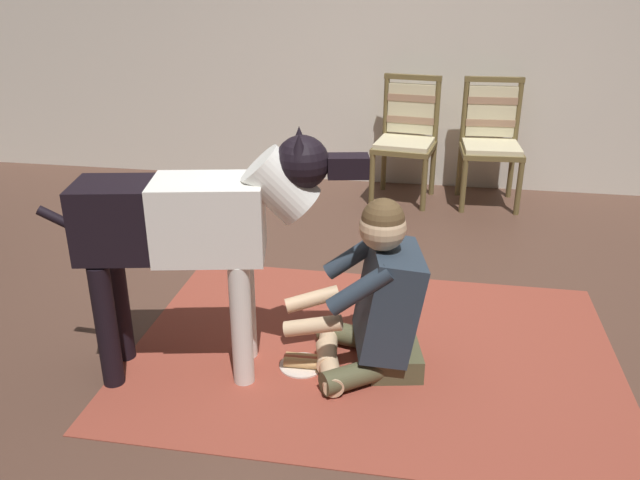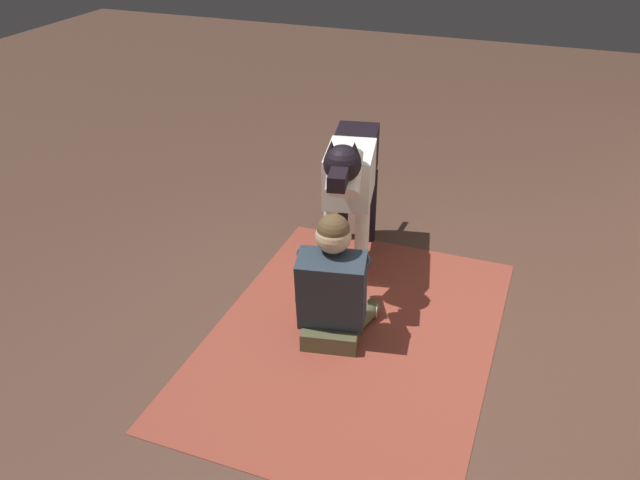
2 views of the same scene
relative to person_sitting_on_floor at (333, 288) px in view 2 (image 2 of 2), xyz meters
The scene contains 5 objects.
ground_plane 0.42m from the person_sitting_on_floor, 131.36° to the left, with size 16.05×16.05×0.00m, color brown.
area_rug 0.37m from the person_sitting_on_floor, 99.52° to the left, with size 2.38×1.71×0.01m, color brown.
person_sitting_on_floor is the anchor object (origin of this frame).
large_dog 0.89m from the person_sitting_on_floor, 168.64° to the right, with size 1.41×0.46×1.16m.
hot_dog_on_plate 0.48m from the person_sitting_on_floor, 168.64° to the right, with size 0.21×0.21×0.06m.
Camera 2 is at (3.24, 0.91, 2.59)m, focal length 36.78 mm.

